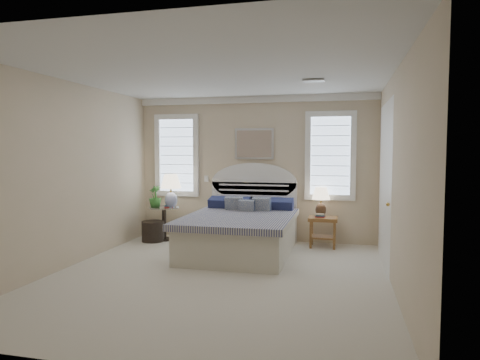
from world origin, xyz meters
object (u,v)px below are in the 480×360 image
Objects in this scene: nightstand_right at (323,225)px; floor_pot at (153,231)px; bed at (242,229)px; side_table_left at (164,220)px; lamp_right at (321,198)px; lamp_left at (171,187)px.

nightstand_right is 3.12m from floor_pot.
side_table_left is (-1.65, 0.59, 0.00)m from bed.
lamp_right reaches higher than floor_pot.
lamp_left is (-2.79, -0.13, 0.63)m from nightstand_right.
lamp_left is 1.20× the size of lamp_right.
lamp_left is (0.16, -0.03, 0.63)m from side_table_left.
bed is 3.61× the size of lamp_left.
lamp_right is (3.06, 0.36, 0.66)m from floor_pot.
side_table_left is at bearing -178.06° from nightstand_right.
side_table_left is 1.00× the size of lamp_left.
lamp_left reaches higher than nightstand_right.
nightstand_right is 1.28× the size of floor_pot.
lamp_right reaches higher than side_table_left.
nightstand_right is (1.30, 0.69, 0.00)m from bed.
nightstand_right is 2.86m from lamp_left.
lamp_right is (2.90, 0.20, 0.46)m from side_table_left.
nightstand_right is at bearing 2.69° from lamp_left.
bed is at bearing -151.97° from nightstand_right.
floor_pot is at bearing 166.40° from bed.
nightstand_right is at bearing 28.03° from bed.
lamp_right is at bearing 113.69° from nightstand_right.
side_table_left is at bearing 160.26° from bed.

